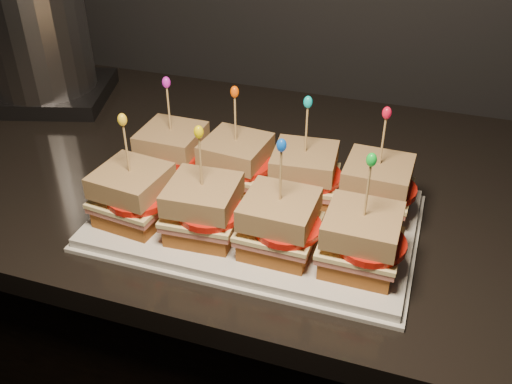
% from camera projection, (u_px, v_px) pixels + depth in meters
% --- Properties ---
extents(granite_slab, '(2.30, 0.67, 0.04)m').
position_uv_depth(granite_slab, '(443.00, 214.00, 0.86)').
color(granite_slab, black).
rests_on(granite_slab, cabinet).
extents(platter, '(0.43, 0.27, 0.02)m').
position_uv_depth(platter, '(256.00, 219.00, 0.80)').
color(platter, silver).
rests_on(platter, granite_slab).
extents(platter_rim, '(0.44, 0.28, 0.01)m').
position_uv_depth(platter_rim, '(256.00, 222.00, 0.81)').
color(platter_rim, silver).
rests_on(platter_rim, granite_slab).
extents(sandwich_0_bread_bot, '(0.09, 0.09, 0.02)m').
position_uv_depth(sandwich_0_bread_bot, '(174.00, 167.00, 0.88)').
color(sandwich_0_bread_bot, brown).
rests_on(sandwich_0_bread_bot, platter).
extents(sandwich_0_ham, '(0.10, 0.09, 0.01)m').
position_uv_depth(sandwich_0_ham, '(173.00, 158.00, 0.87)').
color(sandwich_0_ham, '#B75D51').
rests_on(sandwich_0_ham, sandwich_0_bread_bot).
extents(sandwich_0_cheese, '(0.10, 0.09, 0.01)m').
position_uv_depth(sandwich_0_cheese, '(173.00, 154.00, 0.87)').
color(sandwich_0_cheese, '#FFEC9B').
rests_on(sandwich_0_cheese, sandwich_0_ham).
extents(sandwich_0_tomato, '(0.09, 0.09, 0.01)m').
position_uv_depth(sandwich_0_tomato, '(178.00, 153.00, 0.86)').
color(sandwich_0_tomato, red).
rests_on(sandwich_0_tomato, sandwich_0_cheese).
extents(sandwich_0_bread_top, '(0.09, 0.09, 0.03)m').
position_uv_depth(sandwich_0_bread_top, '(171.00, 139.00, 0.85)').
color(sandwich_0_bread_top, brown).
rests_on(sandwich_0_bread_top, sandwich_0_tomato).
extents(sandwich_0_pick, '(0.00, 0.00, 0.09)m').
position_uv_depth(sandwich_0_pick, '(169.00, 111.00, 0.83)').
color(sandwich_0_pick, tan).
rests_on(sandwich_0_pick, sandwich_0_bread_top).
extents(sandwich_0_frill, '(0.01, 0.01, 0.02)m').
position_uv_depth(sandwich_0_frill, '(166.00, 82.00, 0.80)').
color(sandwich_0_frill, '#C91EC1').
rests_on(sandwich_0_frill, sandwich_0_pick).
extents(sandwich_1_bread_bot, '(0.09, 0.09, 0.02)m').
position_uv_depth(sandwich_1_bread_bot, '(237.00, 178.00, 0.85)').
color(sandwich_1_bread_bot, brown).
rests_on(sandwich_1_bread_bot, platter).
extents(sandwich_1_ham, '(0.10, 0.10, 0.01)m').
position_uv_depth(sandwich_1_ham, '(236.00, 169.00, 0.85)').
color(sandwich_1_ham, '#B75D51').
rests_on(sandwich_1_ham, sandwich_1_bread_bot).
extents(sandwich_1_cheese, '(0.10, 0.10, 0.01)m').
position_uv_depth(sandwich_1_cheese, '(236.00, 165.00, 0.84)').
color(sandwich_1_cheese, '#FFEC9B').
rests_on(sandwich_1_cheese, sandwich_1_ham).
extents(sandwich_1_tomato, '(0.09, 0.09, 0.01)m').
position_uv_depth(sandwich_1_tomato, '(242.00, 164.00, 0.83)').
color(sandwich_1_tomato, red).
rests_on(sandwich_1_tomato, sandwich_1_cheese).
extents(sandwich_1_bread_top, '(0.10, 0.10, 0.03)m').
position_uv_depth(sandwich_1_bread_top, '(236.00, 149.00, 0.83)').
color(sandwich_1_bread_top, brown).
rests_on(sandwich_1_bread_top, sandwich_1_tomato).
extents(sandwich_1_pick, '(0.00, 0.00, 0.09)m').
position_uv_depth(sandwich_1_pick, '(235.00, 121.00, 0.80)').
color(sandwich_1_pick, tan).
rests_on(sandwich_1_pick, sandwich_1_bread_top).
extents(sandwich_1_frill, '(0.01, 0.01, 0.02)m').
position_uv_depth(sandwich_1_frill, '(235.00, 92.00, 0.78)').
color(sandwich_1_frill, '#F95204').
rests_on(sandwich_1_frill, sandwich_1_pick).
extents(sandwich_2_bread_bot, '(0.09, 0.09, 0.02)m').
position_uv_depth(sandwich_2_bread_bot, '(303.00, 190.00, 0.83)').
color(sandwich_2_bread_bot, brown).
rests_on(sandwich_2_bread_bot, platter).
extents(sandwich_2_ham, '(0.10, 0.10, 0.01)m').
position_uv_depth(sandwich_2_ham, '(304.00, 181.00, 0.82)').
color(sandwich_2_ham, '#B75D51').
rests_on(sandwich_2_ham, sandwich_2_bread_bot).
extents(sandwich_2_cheese, '(0.10, 0.10, 0.01)m').
position_uv_depth(sandwich_2_cheese, '(304.00, 177.00, 0.81)').
color(sandwich_2_cheese, '#FFEC9B').
rests_on(sandwich_2_cheese, sandwich_2_ham).
extents(sandwich_2_tomato, '(0.09, 0.09, 0.01)m').
position_uv_depth(sandwich_2_tomato, '(311.00, 176.00, 0.80)').
color(sandwich_2_tomato, red).
rests_on(sandwich_2_tomato, sandwich_2_cheese).
extents(sandwich_2_bread_top, '(0.10, 0.10, 0.03)m').
position_uv_depth(sandwich_2_bread_top, '(305.00, 161.00, 0.80)').
color(sandwich_2_bread_top, brown).
rests_on(sandwich_2_bread_top, sandwich_2_tomato).
extents(sandwich_2_pick, '(0.00, 0.00, 0.09)m').
position_uv_depth(sandwich_2_pick, '(306.00, 132.00, 0.77)').
color(sandwich_2_pick, tan).
rests_on(sandwich_2_pick, sandwich_2_bread_top).
extents(sandwich_2_frill, '(0.01, 0.01, 0.02)m').
position_uv_depth(sandwich_2_frill, '(308.00, 102.00, 0.75)').
color(sandwich_2_frill, '#08B9BC').
rests_on(sandwich_2_frill, sandwich_2_pick).
extents(sandwich_3_bread_bot, '(0.09, 0.09, 0.02)m').
position_uv_depth(sandwich_3_bread_bot, '(374.00, 203.00, 0.80)').
color(sandwich_3_bread_bot, brown).
rests_on(sandwich_3_bread_bot, platter).
extents(sandwich_3_ham, '(0.10, 0.09, 0.01)m').
position_uv_depth(sandwich_3_ham, '(375.00, 194.00, 0.79)').
color(sandwich_3_ham, '#B75D51').
rests_on(sandwich_3_ham, sandwich_3_bread_bot).
extents(sandwich_3_cheese, '(0.10, 0.09, 0.01)m').
position_uv_depth(sandwich_3_cheese, '(376.00, 189.00, 0.79)').
color(sandwich_3_cheese, '#FFEC9B').
rests_on(sandwich_3_cheese, sandwich_3_ham).
extents(sandwich_3_tomato, '(0.09, 0.09, 0.01)m').
position_uv_depth(sandwich_3_tomato, '(385.00, 189.00, 0.78)').
color(sandwich_3_tomato, red).
rests_on(sandwich_3_tomato, sandwich_3_cheese).
extents(sandwich_3_bread_top, '(0.09, 0.09, 0.03)m').
position_uv_depth(sandwich_3_bread_top, '(378.00, 173.00, 0.77)').
color(sandwich_3_bread_top, brown).
rests_on(sandwich_3_bread_top, sandwich_3_tomato).
extents(sandwich_3_pick, '(0.00, 0.00, 0.09)m').
position_uv_depth(sandwich_3_pick, '(382.00, 144.00, 0.75)').
color(sandwich_3_pick, tan).
rests_on(sandwich_3_pick, sandwich_3_bread_top).
extents(sandwich_3_frill, '(0.01, 0.01, 0.02)m').
position_uv_depth(sandwich_3_frill, '(387.00, 113.00, 0.72)').
color(sandwich_3_frill, red).
rests_on(sandwich_3_frill, sandwich_3_pick).
extents(sandwich_4_bread_bot, '(0.09, 0.09, 0.02)m').
position_uv_depth(sandwich_4_bread_bot, '(135.00, 211.00, 0.78)').
color(sandwich_4_bread_bot, brown).
rests_on(sandwich_4_bread_bot, platter).
extents(sandwich_4_ham, '(0.10, 0.10, 0.01)m').
position_uv_depth(sandwich_4_ham, '(134.00, 202.00, 0.78)').
color(sandwich_4_ham, '#B75D51').
rests_on(sandwich_4_ham, sandwich_4_bread_bot).
extents(sandwich_4_cheese, '(0.11, 0.10, 0.01)m').
position_uv_depth(sandwich_4_cheese, '(133.00, 197.00, 0.77)').
color(sandwich_4_cheese, '#FFEC9B').
rests_on(sandwich_4_cheese, sandwich_4_ham).
extents(sandwich_4_tomato, '(0.09, 0.09, 0.01)m').
position_uv_depth(sandwich_4_tomato, '(139.00, 197.00, 0.76)').
color(sandwich_4_tomato, red).
rests_on(sandwich_4_tomato, sandwich_4_cheese).
extents(sandwich_4_bread_top, '(0.10, 0.10, 0.03)m').
position_uv_depth(sandwich_4_bread_top, '(131.00, 181.00, 0.76)').
color(sandwich_4_bread_top, brown).
rests_on(sandwich_4_bread_top, sandwich_4_tomato).
extents(sandwich_4_pick, '(0.00, 0.00, 0.09)m').
position_uv_depth(sandwich_4_pick, '(127.00, 151.00, 0.73)').
color(sandwich_4_pick, tan).
rests_on(sandwich_4_pick, sandwich_4_bread_top).
extents(sandwich_4_frill, '(0.01, 0.01, 0.02)m').
position_uv_depth(sandwich_4_frill, '(122.00, 120.00, 0.71)').
color(sandwich_4_frill, yellow).
rests_on(sandwich_4_frill, sandwich_4_pick).
extents(sandwich_5_bread_bot, '(0.09, 0.09, 0.02)m').
position_uv_depth(sandwich_5_bread_bot, '(205.00, 225.00, 0.76)').
color(sandwich_5_bread_bot, brown).
rests_on(sandwich_5_bread_bot, platter).
extents(sandwich_5_ham, '(0.10, 0.10, 0.01)m').
position_uv_depth(sandwich_5_ham, '(204.00, 216.00, 0.75)').
color(sandwich_5_ham, '#B75D51').
rests_on(sandwich_5_ham, sandwich_5_bread_bot).
extents(sandwich_5_cheese, '(0.10, 0.10, 0.01)m').
position_uv_depth(sandwich_5_cheese, '(204.00, 211.00, 0.74)').
color(sandwich_5_cheese, '#FFEC9B').
rests_on(sandwich_5_cheese, sandwich_5_ham).
extents(sandwich_5_tomato, '(0.09, 0.09, 0.01)m').
position_uv_depth(sandwich_5_tomato, '(210.00, 211.00, 0.73)').
color(sandwich_5_tomato, red).
rests_on(sandwich_5_tomato, sandwich_5_cheese).
extents(sandwich_5_bread_top, '(0.09, 0.09, 0.03)m').
position_uv_depth(sandwich_5_bread_top, '(203.00, 194.00, 0.73)').
color(sandwich_5_bread_top, brown).
rests_on(sandwich_5_bread_top, sandwich_5_tomato).
extents(sandwich_5_pick, '(0.00, 0.00, 0.09)m').
position_uv_depth(sandwich_5_pick, '(201.00, 164.00, 0.70)').
color(sandwich_5_pick, tan).
rests_on(sandwich_5_pick, sandwich_5_bread_top).
extents(sandwich_5_frill, '(0.01, 0.01, 0.02)m').
position_uv_depth(sandwich_5_frill, '(199.00, 132.00, 0.68)').
color(sandwich_5_frill, '#EACE02').
rests_on(sandwich_5_frill, sandwich_5_pick).
extents(sandwich_6_bread_bot, '(0.09, 0.09, 0.02)m').
position_uv_depth(sandwich_6_bread_bot, '(279.00, 241.00, 0.73)').
color(sandwich_6_bread_bot, brown).
rests_on(sandwich_6_bread_bot, platter).
extents(sandwich_6_ham, '(0.10, 0.09, 0.01)m').
position_uv_depth(sandwich_6_ham, '(279.00, 231.00, 0.72)').
color(sandwich_6_ham, '#B75D51').
rests_on(sandwich_6_ham, sandwich_6_bread_bot).
extents(sandwich_6_cheese, '(0.10, 0.09, 0.01)m').
position_uv_depth(sandwich_6_cheese, '(279.00, 227.00, 0.72)').
color(sandwich_6_cheese, '#FFEC9B').
rests_on(sandwich_6_cheese, sandwich_6_ham).
extents(sandwich_6_tomato, '(0.09, 0.09, 0.01)m').
position_uv_depth(sandwich_6_tomato, '(287.00, 226.00, 0.71)').
color(sandwich_6_tomato, red).
rests_on(sandwich_6_tomato, sandwich_6_cheese).
extents(sandwich_6_bread_top, '(0.09, 0.09, 0.03)m').
position_uv_depth(sandwich_6_bread_top, '(280.00, 209.00, 0.70)').
color(sandwich_6_bread_top, brown).
rests_on(sandwich_6_bread_top, sandwich_6_tomato).
extents(sandwich_6_pick, '(0.00, 0.00, 0.09)m').
position_uv_depth(sandwich_6_pick, '(281.00, 178.00, 0.68)').
color(sandwich_6_pick, tan).
rests_on(sandwich_6_pick, sandwich_6_bread_top).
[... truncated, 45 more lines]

